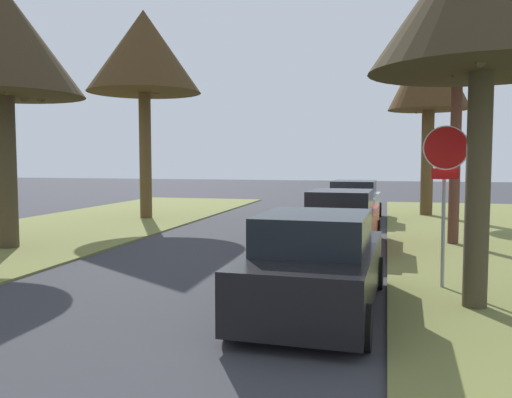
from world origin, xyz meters
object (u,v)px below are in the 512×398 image
object	(u,v)px
parked_sedan_black	(316,266)
parked_sedan_silver	(354,202)
street_tree_right_mid_b	(459,10)
street_tree_left_far	(144,53)
street_tree_left_mid_b	(2,42)
parked_sedan_red	(341,221)
stop_sign_far	(445,171)
street_tree_right_far	(429,72)

from	to	relation	value
parked_sedan_black	parked_sedan_silver	distance (m)	12.80
street_tree_right_mid_b	parked_sedan_black	xyz separation A→B (m)	(-2.90, -7.37, -5.74)
street_tree_left_far	street_tree_left_mid_b	bearing A→B (deg)	-93.05
street_tree_left_mid_b	parked_sedan_red	size ratio (longest dim) A/B	1.55
street_tree_right_mid_b	street_tree_left_far	size ratio (longest dim) A/B	0.99
stop_sign_far	parked_sedan_silver	world-z (taller)	stop_sign_far
street_tree_right_mid_b	street_tree_left_mid_b	distance (m)	12.22
street_tree_left_far	parked_sedan_red	distance (m)	11.33
street_tree_right_mid_b	street_tree_right_far	size ratio (longest dim) A/B	1.04
stop_sign_far	street_tree_left_far	bearing A→B (deg)	138.01
parked_sedan_black	parked_sedan_silver	xyz separation A→B (m)	(-0.16, 12.80, 0.00)
street_tree_right_far	street_tree_left_far	distance (m)	11.74
parked_sedan_red	parked_sedan_silver	bearing A→B (deg)	90.32
street_tree_right_far	street_tree_left_far	size ratio (longest dim) A/B	0.95
street_tree_right_far	parked_sedan_silver	bearing A→B (deg)	-139.92
street_tree_left_mid_b	street_tree_right_far	bearing A→B (deg)	44.85
parked_sedan_silver	parked_sedan_red	bearing A→B (deg)	-89.68
street_tree_left_far	parked_sedan_red	bearing A→B (deg)	-31.92
street_tree_left_mid_b	parked_sedan_silver	bearing A→B (deg)	46.29
street_tree_left_mid_b	parked_sedan_red	xyz separation A→B (m)	(8.63, 2.39, -4.73)
stop_sign_far	street_tree_left_mid_b	size ratio (longest dim) A/B	0.43
street_tree_left_mid_b	street_tree_left_far	size ratio (longest dim) A/B	0.84
street_tree_right_far	street_tree_left_mid_b	bearing A→B (deg)	-135.15
street_tree_left_far	street_tree_right_mid_b	bearing A→B (deg)	-19.39
stop_sign_far	street_tree_right_far	size ratio (longest dim) A/B	0.38
parked_sedan_red	parked_sedan_silver	size ratio (longest dim) A/B	1.00
street_tree_left_mid_b	parked_sedan_red	world-z (taller)	street_tree_left_mid_b
street_tree_right_far	street_tree_left_far	xyz separation A→B (m)	(-11.06, -3.88, 0.53)
parked_sedan_black	street_tree_left_mid_b	bearing A→B (deg)	156.46
street_tree_left_mid_b	street_tree_right_mid_b	bearing A→B (deg)	16.98
street_tree_left_far	street_tree_right_far	bearing A→B (deg)	19.35
street_tree_right_mid_b	parked_sedan_black	world-z (taller)	street_tree_right_mid_b
street_tree_right_mid_b	street_tree_left_far	xyz separation A→B (m)	(-11.25, 3.96, 0.13)
street_tree_right_far	parked_sedan_silver	size ratio (longest dim) A/B	1.76
street_tree_left_mid_b	parked_sedan_red	distance (m)	10.12
parked_sedan_black	street_tree_left_far	bearing A→B (deg)	126.40
parked_sedan_red	street_tree_right_mid_b	bearing A→B (deg)	21.06
street_tree_left_mid_b	parked_sedan_black	distance (m)	10.65
street_tree_right_far	street_tree_right_mid_b	bearing A→B (deg)	-88.63
stop_sign_far	street_tree_right_far	distance (m)	13.85
stop_sign_far	street_tree_left_mid_b	xyz separation A→B (m)	(-10.85, 1.89, 3.26)
street_tree_left_mid_b	parked_sedan_black	xyz separation A→B (m)	(8.75, -3.81, -4.73)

